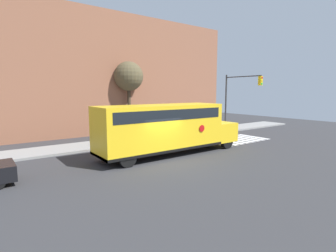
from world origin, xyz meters
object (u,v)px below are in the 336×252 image
at_px(tree_near_sidewalk, 129,77).
at_px(traffic_light, 237,94).
at_px(stop_sign, 201,116).
at_px(school_bus, 166,126).

bearing_deg(tree_near_sidewalk, traffic_light, -38.12).
bearing_deg(stop_sign, traffic_light, -29.39).
distance_m(traffic_light, tree_near_sidewalk, 10.46).
bearing_deg(school_bus, traffic_light, 15.62).
relative_size(school_bus, traffic_light, 1.79).
relative_size(school_bus, tree_near_sidewalk, 1.47).
xyz_separation_m(school_bus, stop_sign, (7.40, 4.61, -0.07)).
xyz_separation_m(stop_sign, traffic_light, (3.02, -1.70, 2.03)).
relative_size(school_bus, stop_sign, 3.73).
bearing_deg(school_bus, stop_sign, 31.94).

